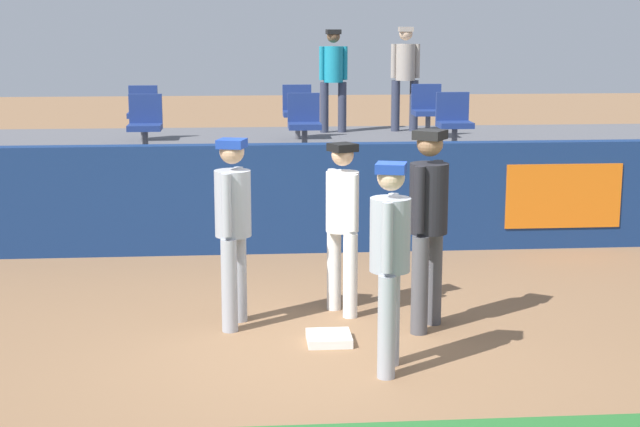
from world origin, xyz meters
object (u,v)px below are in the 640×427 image
at_px(seat_front_left, 145,122).
at_px(seat_front_right, 454,119).
at_px(player_umpire, 428,215).
at_px(seat_back_center, 297,109).
at_px(player_fielder_home, 342,216).
at_px(seat_back_right, 427,108).
at_px(spectator_hooded, 405,71).
at_px(first_base, 329,338).
at_px(spectator_capped, 333,73).
at_px(player_runner_visitor, 390,253).
at_px(seat_back_left, 143,110).
at_px(player_coach_visitor, 233,219).
at_px(seat_front_center, 304,120).

relative_size(seat_front_left, seat_front_right, 1.00).
bearing_deg(player_umpire, seat_back_center, -138.98).
relative_size(player_fielder_home, seat_back_right, 2.04).
bearing_deg(spectator_hooded, player_fielder_home, 77.68).
height_order(first_base, player_fielder_home, player_fielder_home).
bearing_deg(spectator_capped, seat_back_center, 47.94).
height_order(seat_back_right, seat_front_left, same).
relative_size(first_base, spectator_hooded, 0.23).
height_order(player_fielder_home, spectator_hooded, spectator_hooded).
relative_size(player_fielder_home, spectator_capped, 1.01).
bearing_deg(player_fielder_home, player_runner_visitor, -18.61).
xyz_separation_m(seat_front_left, seat_back_left, (-0.21, 1.80, -0.00)).
xyz_separation_m(first_base, seat_front_left, (-2.08, 5.00, 1.48)).
distance_m(first_base, player_coach_visitor, 1.43).
bearing_deg(player_fielder_home, seat_front_right, 127.87).
relative_size(player_runner_visitor, player_umpire, 0.93).
xyz_separation_m(player_umpire, spectator_hooded, (1.02, 7.38, 0.95)).
relative_size(seat_back_right, seat_back_left, 1.00).
relative_size(seat_back_right, seat_front_right, 1.00).
height_order(first_base, seat_front_right, seat_front_right).
distance_m(player_fielder_home, seat_front_right, 4.59).
distance_m(player_fielder_home, seat_front_left, 4.72).
xyz_separation_m(player_coach_visitor, seat_back_center, (0.97, 6.24, 0.48)).
bearing_deg(spectator_capped, player_umpire, 87.21).
relative_size(seat_back_left, spectator_capped, 0.50).
relative_size(player_fielder_home, spectator_hooded, 0.99).
relative_size(player_fielder_home, player_coach_visitor, 0.95).
xyz_separation_m(seat_front_center, spectator_capped, (0.66, 2.64, 0.51)).
bearing_deg(player_coach_visitor, player_umpire, 98.92).
xyz_separation_m(first_base, seat_back_right, (2.19, 6.80, 1.48)).
bearing_deg(seat_back_left, spectator_capped, 15.32).
bearing_deg(seat_back_center, player_runner_visitor, -87.65).
bearing_deg(player_umpire, seat_front_left, -113.33).
bearing_deg(player_fielder_home, seat_front_center, 155.42).
distance_m(player_fielder_home, seat_back_center, 5.92).
relative_size(seat_back_left, seat_front_right, 1.00).
xyz_separation_m(player_umpire, seat_front_right, (1.26, 4.67, 0.42)).
xyz_separation_m(seat_front_center, spectator_hooded, (1.87, 2.72, 0.53)).
distance_m(player_runner_visitor, seat_front_left, 6.30).
height_order(player_coach_visitor, seat_back_right, seat_back_right).
height_order(player_fielder_home, seat_back_center, seat_back_center).
xyz_separation_m(first_base, seat_back_center, (0.12, 6.80, 1.48)).
bearing_deg(spectator_hooded, seat_back_center, 28.47).
xyz_separation_m(seat_back_right, seat_back_left, (-4.47, -0.00, -0.00)).
distance_m(first_base, player_fielder_home, 1.33).
relative_size(player_umpire, spectator_hooded, 1.10).
height_order(player_coach_visitor, player_umpire, player_umpire).
bearing_deg(seat_back_left, spectator_hooded, 12.15).
distance_m(first_base, spectator_hooded, 8.22).
distance_m(seat_front_left, spectator_capped, 3.91).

